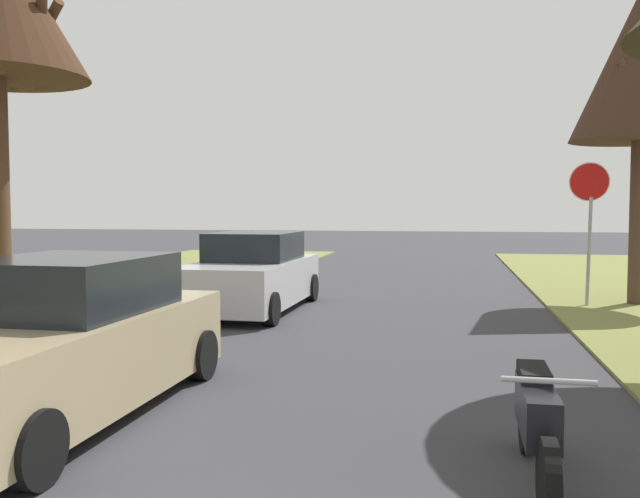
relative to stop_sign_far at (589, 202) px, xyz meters
The scene contains 4 objects.
stop_sign_far is the anchor object (origin of this frame).
parked_sedan_tan 11.12m from the stop_sign_far, 127.13° to the right, with size 2.01×4.43×1.57m.
parked_sedan_silver 7.10m from the stop_sign_far, 166.08° to the right, with size 2.01×4.43×1.57m.
parked_motorcycle 10.11m from the stop_sign_far, 102.60° to the right, with size 0.60×2.05×0.97m.
Camera 1 is at (1.60, -1.21, 2.08)m, focal length 38.50 mm.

